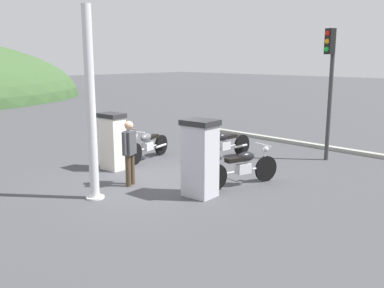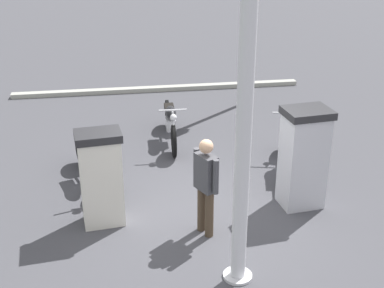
% 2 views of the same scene
% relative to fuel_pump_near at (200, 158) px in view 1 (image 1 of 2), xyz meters
% --- Properties ---
extents(ground_plane, '(120.00, 120.00, 0.00)m').
position_rel_fuel_pump_near_xyz_m(ground_plane, '(0.05, 1.64, -0.87)').
color(ground_plane, '#424247').
extents(fuel_pump_near, '(0.66, 0.78, 1.72)m').
position_rel_fuel_pump_near_xyz_m(fuel_pump_near, '(0.00, 0.00, 0.00)').
color(fuel_pump_near, silver).
rests_on(fuel_pump_near, ground).
extents(fuel_pump_far, '(0.56, 0.73, 1.56)m').
position_rel_fuel_pump_near_xyz_m(fuel_pump_far, '(0.00, 3.29, -0.08)').
color(fuel_pump_far, silver).
rests_on(fuel_pump_far, ground).
extents(motorcycle_near_pump, '(2.10, 0.81, 0.96)m').
position_rel_fuel_pump_near_xyz_m(motorcycle_near_pump, '(1.27, -0.20, -0.40)').
color(motorcycle_near_pump, black).
rests_on(motorcycle_near_pump, ground).
extents(motorcycle_far_pump, '(2.00, 0.77, 0.96)m').
position_rel_fuel_pump_near_xyz_m(motorcycle_far_pump, '(1.38, 3.45, -0.42)').
color(motorcycle_far_pump, black).
rests_on(motorcycle_far_pump, ground).
extents(motorcycle_extra, '(2.20, 0.56, 0.97)m').
position_rel_fuel_pump_near_xyz_m(motorcycle_extra, '(3.00, 1.79, -0.39)').
color(motorcycle_extra, black).
rests_on(motorcycle_extra, ground).
extents(attendant_person, '(0.55, 0.33, 1.57)m').
position_rel_fuel_pump_near_xyz_m(attendant_person, '(-0.59, 1.75, 0.02)').
color(attendant_person, '#473828').
rests_on(attendant_person, ground).
extents(roadside_traffic_light, '(0.40, 0.29, 3.84)m').
position_rel_fuel_pump_near_xyz_m(roadside_traffic_light, '(5.06, -0.39, 1.75)').
color(roadside_traffic_light, '#38383A').
rests_on(roadside_traffic_light, ground).
extents(canopy_support_pole, '(0.40, 0.40, 4.09)m').
position_rel_fuel_pump_near_xyz_m(canopy_support_pole, '(-1.73, 1.53, 1.10)').
color(canopy_support_pole, silver).
rests_on(canopy_support_pole, ground).
extents(road_edge_kerb, '(0.38, 7.93, 0.12)m').
position_rel_fuel_pump_near_xyz_m(road_edge_kerb, '(6.58, 1.64, -0.81)').
color(road_edge_kerb, '#9E9E93').
rests_on(road_edge_kerb, ground).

